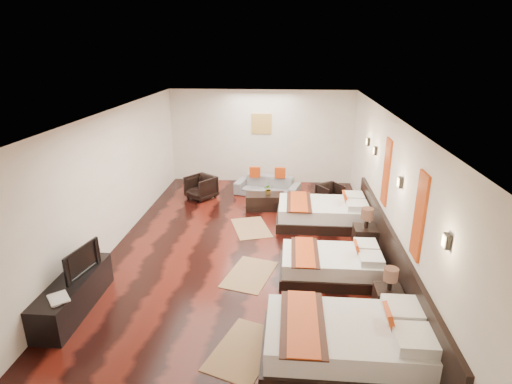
# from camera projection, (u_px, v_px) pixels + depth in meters

# --- Properties ---
(floor) EXTENTS (5.50, 9.50, 0.01)m
(floor) POSITION_uv_depth(u_px,v_px,m) (245.00, 252.00, 8.45)
(floor) COLOR black
(floor) RESTS_ON ground
(ceiling) EXTENTS (5.50, 9.50, 0.01)m
(ceiling) POSITION_uv_depth(u_px,v_px,m) (244.00, 115.00, 7.51)
(ceiling) COLOR white
(ceiling) RESTS_ON floor
(back_wall) EXTENTS (5.50, 0.01, 2.80)m
(back_wall) POSITION_uv_depth(u_px,v_px,m) (261.00, 137.00, 12.44)
(back_wall) COLOR silver
(back_wall) RESTS_ON floor
(left_wall) EXTENTS (0.01, 9.50, 2.80)m
(left_wall) POSITION_uv_depth(u_px,v_px,m) (107.00, 184.00, 8.20)
(left_wall) COLOR silver
(left_wall) RESTS_ON floor
(right_wall) EXTENTS (0.01, 9.50, 2.80)m
(right_wall) POSITION_uv_depth(u_px,v_px,m) (389.00, 192.00, 7.77)
(right_wall) COLOR silver
(right_wall) RESTS_ON floor
(headboard_panel) EXTENTS (0.08, 6.60, 0.90)m
(headboard_panel) POSITION_uv_depth(u_px,v_px,m) (391.00, 257.00, 7.34)
(headboard_panel) COLOR black
(headboard_panel) RESTS_ON floor
(bed_near) EXTENTS (2.23, 1.40, 0.85)m
(bed_near) POSITION_uv_depth(u_px,v_px,m) (348.00, 342.00, 5.47)
(bed_near) COLOR black
(bed_near) RESTS_ON floor
(bed_mid) EXTENTS (1.86, 1.17, 0.71)m
(bed_mid) POSITION_uv_depth(u_px,v_px,m) (333.00, 264.00, 7.50)
(bed_mid) COLOR black
(bed_mid) RESTS_ON floor
(bed_far) EXTENTS (2.15, 1.35, 0.82)m
(bed_far) POSITION_uv_depth(u_px,v_px,m) (324.00, 213.00, 9.71)
(bed_far) COLOR black
(bed_far) RESTS_ON floor
(nightstand_a) EXTENTS (0.41, 0.41, 0.82)m
(nightstand_a) POSITION_uv_depth(u_px,v_px,m) (388.00, 298.00, 6.41)
(nightstand_a) COLOR black
(nightstand_a) RESTS_ON floor
(nightstand_b) EXTENTS (0.47, 0.47, 0.94)m
(nightstand_b) POSITION_uv_depth(u_px,v_px,m) (365.00, 236.00, 8.42)
(nightstand_b) COLOR black
(nightstand_b) RESTS_ON floor
(jute_mat_near) EXTENTS (1.10, 1.38, 0.01)m
(jute_mat_near) POSITION_uv_depth(u_px,v_px,m) (244.00, 350.00, 5.74)
(jute_mat_near) COLOR #93704B
(jute_mat_near) RESTS_ON floor
(jute_mat_mid) EXTENTS (1.04, 1.35, 0.01)m
(jute_mat_mid) POSITION_uv_depth(u_px,v_px,m) (250.00, 274.00, 7.63)
(jute_mat_mid) COLOR #93704B
(jute_mat_mid) RESTS_ON floor
(jute_mat_far) EXTENTS (1.08, 1.37, 0.01)m
(jute_mat_far) POSITION_uv_depth(u_px,v_px,m) (251.00, 228.00, 9.58)
(jute_mat_far) COLOR #93704B
(jute_mat_far) RESTS_ON floor
(tv_console) EXTENTS (0.50, 1.80, 0.55)m
(tv_console) POSITION_uv_depth(u_px,v_px,m) (74.00, 295.00, 6.54)
(tv_console) COLOR black
(tv_console) RESTS_ON floor
(tv) EXTENTS (0.26, 0.82, 0.47)m
(tv) POSITION_uv_depth(u_px,v_px,m) (78.00, 260.00, 6.55)
(tv) COLOR black
(tv) RESTS_ON tv_console
(book) EXTENTS (0.42, 0.43, 0.03)m
(book) POSITION_uv_depth(u_px,v_px,m) (49.00, 302.00, 5.85)
(book) COLOR black
(book) RESTS_ON tv_console
(figurine) EXTENTS (0.31, 0.31, 0.31)m
(figurine) POSITION_uv_depth(u_px,v_px,m) (91.00, 249.00, 7.07)
(figurine) COLOR brown
(figurine) RESTS_ON tv_console
(sofa) EXTENTS (1.90, 1.11, 0.52)m
(sofa) POSITION_uv_depth(u_px,v_px,m) (267.00, 186.00, 11.61)
(sofa) COLOR slate
(sofa) RESTS_ON floor
(armchair_left) EXTENTS (0.97, 0.97, 0.64)m
(armchair_left) POSITION_uv_depth(u_px,v_px,m) (201.00, 187.00, 11.34)
(armchair_left) COLOR black
(armchair_left) RESTS_ON floor
(armchair_right) EXTENTS (0.81, 0.82, 0.54)m
(armchair_right) POSITION_uv_depth(u_px,v_px,m) (330.00, 194.00, 10.97)
(armchair_right) COLOR black
(armchair_right) RESTS_ON floor
(coffee_table) EXTENTS (1.05, 0.60, 0.40)m
(coffee_table) POSITION_uv_depth(u_px,v_px,m) (265.00, 202.00, 10.64)
(coffee_table) COLOR black
(coffee_table) RESTS_ON floor
(table_plant) EXTENTS (0.27, 0.24, 0.28)m
(table_plant) POSITION_uv_depth(u_px,v_px,m) (269.00, 189.00, 10.52)
(table_plant) COLOR #236220
(table_plant) RESTS_ON coffee_table
(orange_panel_a) EXTENTS (0.04, 0.40, 1.30)m
(orange_panel_a) POSITION_uv_depth(u_px,v_px,m) (419.00, 216.00, 5.88)
(orange_panel_a) COLOR #D86014
(orange_panel_a) RESTS_ON right_wall
(orange_panel_b) EXTENTS (0.04, 0.40, 1.30)m
(orange_panel_b) POSITION_uv_depth(u_px,v_px,m) (386.00, 172.00, 7.95)
(orange_panel_b) COLOR #D86014
(orange_panel_b) RESTS_ON right_wall
(sconce_near) EXTENTS (0.07, 0.12, 0.18)m
(sconce_near) POSITION_uv_depth(u_px,v_px,m) (446.00, 241.00, 4.80)
(sconce_near) COLOR black
(sconce_near) RESTS_ON right_wall
(sconce_mid) EXTENTS (0.07, 0.12, 0.18)m
(sconce_mid) POSITION_uv_depth(u_px,v_px,m) (400.00, 182.00, 6.87)
(sconce_mid) COLOR black
(sconce_mid) RESTS_ON right_wall
(sconce_far) EXTENTS (0.07, 0.12, 0.18)m
(sconce_far) POSITION_uv_depth(u_px,v_px,m) (375.00, 151.00, 8.94)
(sconce_far) COLOR black
(sconce_far) RESTS_ON right_wall
(sconce_lounge) EXTENTS (0.07, 0.12, 0.18)m
(sconce_lounge) POSITION_uv_depth(u_px,v_px,m) (368.00, 142.00, 9.78)
(sconce_lounge) COLOR black
(sconce_lounge) RESTS_ON right_wall
(gold_artwork) EXTENTS (0.60, 0.04, 0.60)m
(gold_artwork) POSITION_uv_depth(u_px,v_px,m) (261.00, 124.00, 12.29)
(gold_artwork) COLOR #AD873F
(gold_artwork) RESTS_ON back_wall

